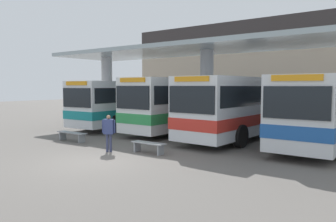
{
  "coord_description": "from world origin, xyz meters",
  "views": [
    {
      "loc": [
        9.29,
        -8.09,
        2.79
      ],
      "look_at": [
        0.0,
        4.57,
        1.6
      ],
      "focal_mm": 35.0,
      "sensor_mm": 36.0,
      "label": 1
    }
  ],
  "objects_px": {
    "transit_bus_left_bay": "(133,101)",
    "parked_car_street": "(252,104)",
    "transit_bus_center_bay": "(193,102)",
    "transit_bus_far_right_bay": "(325,107)",
    "waiting_bench_near_pillar": "(149,145)",
    "pedestrian_waiting": "(109,129)",
    "waiting_bench_mid_platform": "(72,134)",
    "transit_bus_right_bay": "(249,104)"
  },
  "relations": [
    {
      "from": "transit_bus_right_bay",
      "to": "pedestrian_waiting",
      "type": "xyz_separation_m",
      "value": [
        -3.06,
        -7.72,
        -0.85
      ]
    },
    {
      "from": "transit_bus_center_bay",
      "to": "transit_bus_right_bay",
      "type": "xyz_separation_m",
      "value": [
        4.0,
        -0.53,
        0.0
      ]
    },
    {
      "from": "parked_car_street",
      "to": "waiting_bench_mid_platform",
      "type": "bearing_deg",
      "value": -95.55
    },
    {
      "from": "parked_car_street",
      "to": "transit_bus_right_bay",
      "type": "bearing_deg",
      "value": -70.83
    },
    {
      "from": "transit_bus_right_bay",
      "to": "waiting_bench_near_pillar",
      "type": "relative_size",
      "value": 7.25
    },
    {
      "from": "transit_bus_left_bay",
      "to": "transit_bus_center_bay",
      "type": "height_order",
      "value": "transit_bus_center_bay"
    },
    {
      "from": "transit_bus_far_right_bay",
      "to": "parked_car_street",
      "type": "xyz_separation_m",
      "value": [
        -9.26,
        13.94,
        -0.75
      ]
    },
    {
      "from": "transit_bus_left_bay",
      "to": "pedestrian_waiting",
      "type": "relative_size",
      "value": 6.46
    },
    {
      "from": "transit_bus_center_bay",
      "to": "pedestrian_waiting",
      "type": "relative_size",
      "value": 7.19
    },
    {
      "from": "waiting_bench_near_pillar",
      "to": "parked_car_street",
      "type": "bearing_deg",
      "value": 100.49
    },
    {
      "from": "waiting_bench_mid_platform",
      "to": "transit_bus_far_right_bay",
      "type": "bearing_deg",
      "value": 32.31
    },
    {
      "from": "waiting_bench_near_pillar",
      "to": "pedestrian_waiting",
      "type": "relative_size",
      "value": 1.0
    },
    {
      "from": "transit_bus_far_right_bay",
      "to": "parked_car_street",
      "type": "relative_size",
      "value": 2.31
    },
    {
      "from": "transit_bus_far_right_bay",
      "to": "transit_bus_center_bay",
      "type": "bearing_deg",
      "value": -6.27
    },
    {
      "from": "transit_bus_right_bay",
      "to": "waiting_bench_near_pillar",
      "type": "height_order",
      "value": "transit_bus_right_bay"
    },
    {
      "from": "transit_bus_far_right_bay",
      "to": "pedestrian_waiting",
      "type": "relative_size",
      "value": 6.66
    },
    {
      "from": "waiting_bench_near_pillar",
      "to": "transit_bus_center_bay",
      "type": "bearing_deg",
      "value": 108.47
    },
    {
      "from": "transit_bus_left_bay",
      "to": "waiting_bench_mid_platform",
      "type": "xyz_separation_m",
      "value": [
        1.8,
        -6.59,
        -1.4
      ]
    },
    {
      "from": "transit_bus_center_bay",
      "to": "parked_car_street",
      "type": "xyz_separation_m",
      "value": [
        -1.31,
        13.09,
        -0.76
      ]
    },
    {
      "from": "transit_bus_center_bay",
      "to": "transit_bus_right_bay",
      "type": "bearing_deg",
      "value": 173.4
    },
    {
      "from": "transit_bus_left_bay",
      "to": "parked_car_street",
      "type": "relative_size",
      "value": 2.24
    },
    {
      "from": "transit_bus_center_bay",
      "to": "transit_bus_right_bay",
      "type": "distance_m",
      "value": 4.03
    },
    {
      "from": "transit_bus_left_bay",
      "to": "parked_car_street",
      "type": "bearing_deg",
      "value": -104.78
    },
    {
      "from": "waiting_bench_mid_platform",
      "to": "parked_car_street",
      "type": "height_order",
      "value": "parked_car_street"
    },
    {
      "from": "transit_bus_right_bay",
      "to": "transit_bus_far_right_bay",
      "type": "height_order",
      "value": "transit_bus_right_bay"
    },
    {
      "from": "transit_bus_right_bay",
      "to": "parked_car_street",
      "type": "relative_size",
      "value": 2.51
    },
    {
      "from": "transit_bus_center_bay",
      "to": "waiting_bench_mid_platform",
      "type": "bearing_deg",
      "value": 72.15
    },
    {
      "from": "transit_bus_center_bay",
      "to": "waiting_bench_mid_platform",
      "type": "xyz_separation_m",
      "value": [
        -2.54,
        -7.49,
        -1.46
      ]
    },
    {
      "from": "transit_bus_left_bay",
      "to": "transit_bus_far_right_bay",
      "type": "bearing_deg",
      "value": 177.68
    },
    {
      "from": "transit_bus_center_bay",
      "to": "transit_bus_far_right_bay",
      "type": "bearing_deg",
      "value": 174.82
    },
    {
      "from": "transit_bus_right_bay",
      "to": "waiting_bench_mid_platform",
      "type": "distance_m",
      "value": 9.67
    },
    {
      "from": "waiting_bench_near_pillar",
      "to": "parked_car_street",
      "type": "relative_size",
      "value": 0.35
    },
    {
      "from": "waiting_bench_near_pillar",
      "to": "pedestrian_waiting",
      "type": "height_order",
      "value": "pedestrian_waiting"
    },
    {
      "from": "transit_bus_left_bay",
      "to": "waiting_bench_mid_platform",
      "type": "distance_m",
      "value": 6.98
    },
    {
      "from": "parked_car_street",
      "to": "transit_bus_left_bay",
      "type": "bearing_deg",
      "value": -104.36
    },
    {
      "from": "transit_bus_left_bay",
      "to": "transit_bus_center_bay",
      "type": "xyz_separation_m",
      "value": [
        4.35,
        0.9,
        0.07
      ]
    },
    {
      "from": "transit_bus_right_bay",
      "to": "transit_bus_left_bay",
      "type": "bearing_deg",
      "value": 5.11
    },
    {
      "from": "transit_bus_left_bay",
      "to": "waiting_bench_near_pillar",
      "type": "distance_m",
      "value": 9.61
    },
    {
      "from": "transit_bus_left_bay",
      "to": "pedestrian_waiting",
      "type": "height_order",
      "value": "transit_bus_left_bay"
    },
    {
      "from": "transit_bus_far_right_bay",
      "to": "waiting_bench_mid_platform",
      "type": "distance_m",
      "value": 12.51
    },
    {
      "from": "transit_bus_center_bay",
      "to": "transit_bus_far_right_bay",
      "type": "relative_size",
      "value": 1.08
    },
    {
      "from": "transit_bus_left_bay",
      "to": "parked_car_street",
      "type": "height_order",
      "value": "transit_bus_left_bay"
    }
  ]
}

